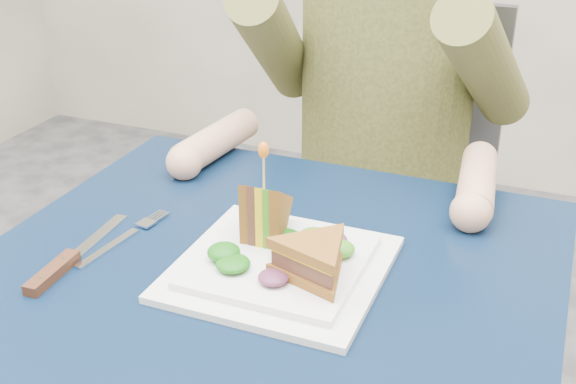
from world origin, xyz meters
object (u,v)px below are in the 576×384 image
at_px(plate, 281,266).
at_px(sandwich_upright, 264,214).
at_px(sandwich_flat, 314,260).
at_px(chair, 391,185).
at_px(diner, 388,29).
at_px(fork, 122,239).
at_px(table, 256,328).
at_px(knife, 62,265).

bearing_deg(plate, sandwich_upright, 132.86).
bearing_deg(sandwich_flat, sandwich_upright, 144.11).
bearing_deg(chair, diner, -90.00).
bearing_deg(chair, fork, -106.48).
xyz_separation_m(table, knife, (-0.24, -0.08, 0.09)).
bearing_deg(fork, sandwich_flat, -3.06).
height_order(plate, fork, plate).
xyz_separation_m(chair, diner, (-0.00, -0.11, 0.37)).
xyz_separation_m(table, chair, (0.00, 0.72, -0.11)).
xyz_separation_m(chair, sandwich_flat, (0.08, -0.72, 0.23)).
bearing_deg(table, sandwich_flat, -0.61).
relative_size(plate, sandwich_flat, 1.72).
bearing_deg(plate, sandwich_flat, -24.44).
relative_size(table, fork, 4.18).
distance_m(table, sandwich_upright, 0.15).
bearing_deg(plate, table, -137.44).
distance_m(sandwich_upright, fork, 0.21).
bearing_deg(plate, diner, 92.58).
bearing_deg(sandwich_flat, table, 179.39).
distance_m(diner, fork, 0.65).
relative_size(plate, sandwich_upright, 2.12).
relative_size(table, diner, 1.01).
bearing_deg(chair, sandwich_flat, -83.57).
bearing_deg(knife, fork, 71.78).
bearing_deg(table, knife, -162.12).
xyz_separation_m(chair, fork, (-0.21, -0.71, 0.19)).
distance_m(chair, knife, 0.86).
relative_size(diner, sandwich_upright, 6.09).
bearing_deg(table, fork, 175.98).
bearing_deg(sandwich_flat, fork, 176.94).
xyz_separation_m(plate, fork, (-0.24, -0.01, -0.01)).
relative_size(table, sandwich_flat, 4.95).
bearing_deg(fork, plate, 2.31).
bearing_deg(sandwich_upright, knife, -146.81).
bearing_deg(plate, knife, -159.12).
relative_size(diner, fork, 4.16).
bearing_deg(fork, sandwich_upright, 15.74).
distance_m(plate, sandwich_upright, 0.08).
distance_m(chair, diner, 0.39).
bearing_deg(knife, sandwich_upright, 33.19).
distance_m(chair, sandwich_flat, 0.76).
distance_m(sandwich_flat, fork, 0.29).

